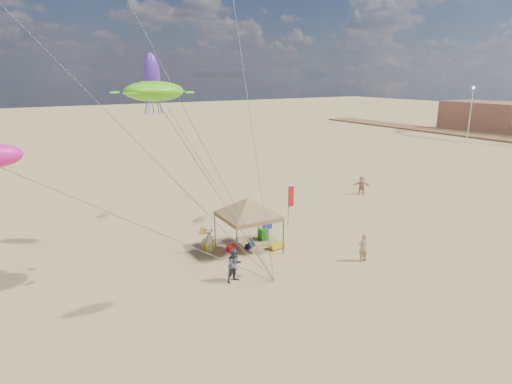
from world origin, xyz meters
TOP-DOWN VIEW (x-y plane):
  - ground at (0.00, 0.00)m, footprint 280.00×280.00m
  - canopy_tent at (0.54, 4.71)m, footprint 5.97×5.97m
  - feather_flag at (5.15, 6.89)m, footprint 0.43×0.08m
  - cooler_red at (-0.41, 5.01)m, footprint 0.54×0.38m
  - cooler_blue at (3.49, 7.20)m, footprint 0.54×0.38m
  - bag_navy at (0.73, 4.85)m, footprint 0.69×0.54m
  - bag_orange at (-0.50, 8.69)m, footprint 0.54×0.69m
  - chair_green at (2.16, 5.63)m, footprint 0.50×0.50m
  - chair_yellow at (-1.56, 5.82)m, footprint 0.50×0.50m
  - crate_grey at (2.17, 3.91)m, footprint 0.34×0.30m
  - beach_cart at (2.03, 3.96)m, footprint 0.90×0.50m
  - person_near_a at (5.06, 0.01)m, footprint 0.62×0.43m
  - person_near_b at (-2.11, 1.60)m, footprint 0.95×0.81m
  - person_near_c at (-1.61, 5.63)m, footprint 1.00×0.60m
  - person_far_c at (15.10, 10.10)m, footprint 1.40×1.38m
  - building_north at (67.00, 30.00)m, footprint 10.00×14.00m
  - lamp_north at (55.00, 26.00)m, footprint 0.50×0.50m
  - turtle_kite at (-5.22, 2.95)m, footprint 3.16×2.85m
  - squid_kite at (-3.44, 8.42)m, footprint 1.05×1.05m

SIDE VIEW (x-z plane):
  - ground at x=0.00m, z-range 0.00..0.00m
  - crate_grey at x=2.17m, z-range 0.00..0.28m
  - bag_navy at x=0.73m, z-range 0.00..0.36m
  - bag_orange at x=-0.50m, z-range 0.00..0.36m
  - cooler_red at x=-0.41m, z-range 0.00..0.38m
  - cooler_blue at x=3.49m, z-range 0.00..0.38m
  - beach_cart at x=2.03m, z-range 0.08..0.32m
  - chair_green at x=2.16m, z-range 0.00..0.70m
  - chair_yellow at x=-1.56m, z-range 0.00..0.70m
  - person_near_c at x=-1.61m, z-range 0.00..1.53m
  - person_far_c at x=15.10m, z-range 0.00..1.61m
  - person_near_a at x=5.06m, z-range 0.00..1.62m
  - person_near_b at x=-2.11m, z-range 0.00..1.73m
  - feather_flag at x=5.15m, z-range 0.48..3.29m
  - building_north at x=67.00m, z-range 0.00..5.20m
  - canopy_tent at x=0.54m, z-range 1.22..4.91m
  - lamp_north at x=55.00m, z-range 1.39..9.64m
  - turtle_kite at x=-5.22m, z-range 8.84..9.71m
  - squid_kite at x=-3.44m, z-range 8.67..11.15m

